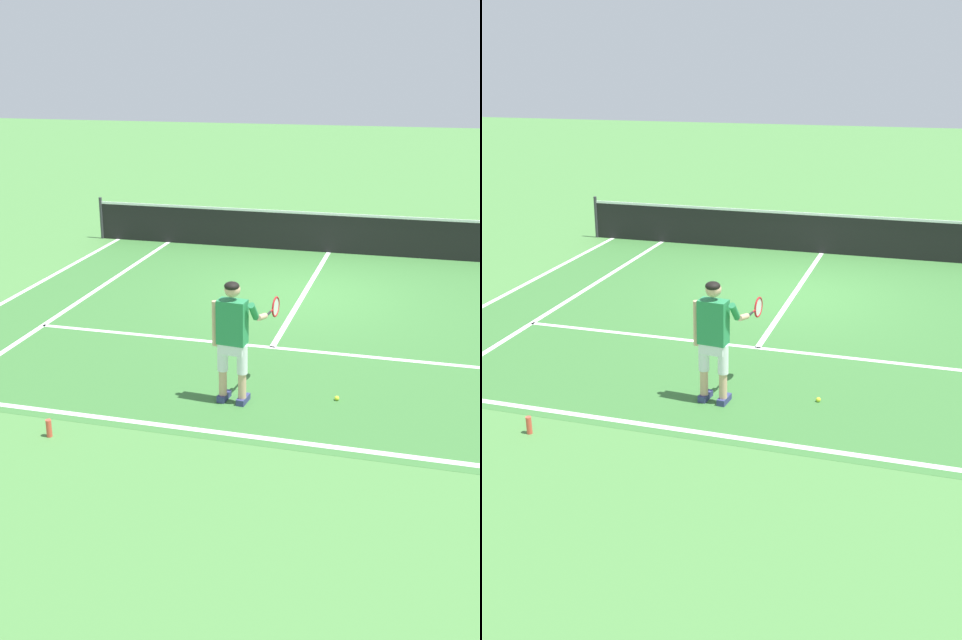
# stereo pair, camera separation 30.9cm
# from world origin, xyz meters

# --- Properties ---
(ground_plane) EXTENTS (80.00, 80.00, 0.00)m
(ground_plane) POSITION_xyz_m (0.00, 0.00, 0.00)
(ground_plane) COLOR #477F3D
(court_inner_surface) EXTENTS (10.98, 9.76, 0.00)m
(court_inner_surface) POSITION_xyz_m (0.00, -1.26, 0.00)
(court_inner_surface) COLOR #387033
(court_inner_surface) RESTS_ON ground
(line_baseline) EXTENTS (10.98, 0.10, 0.01)m
(line_baseline) POSITION_xyz_m (0.00, -5.95, 0.00)
(line_baseline) COLOR white
(line_baseline) RESTS_ON ground
(line_service) EXTENTS (8.23, 0.10, 0.01)m
(line_service) POSITION_xyz_m (0.00, -2.98, 0.00)
(line_service) COLOR white
(line_service) RESTS_ON ground
(line_centre_service) EXTENTS (0.10, 6.40, 0.01)m
(line_centre_service) POSITION_xyz_m (0.00, 0.22, 0.00)
(line_centre_service) COLOR white
(line_centre_service) RESTS_ON ground
(line_singles_left) EXTENTS (0.10, 9.36, 0.01)m
(line_singles_left) POSITION_xyz_m (-4.12, -1.26, 0.00)
(line_singles_left) COLOR white
(line_singles_left) RESTS_ON ground
(line_doubles_left) EXTENTS (0.10, 9.36, 0.01)m
(line_doubles_left) POSITION_xyz_m (-5.49, -1.26, 0.00)
(line_doubles_left) COLOR white
(line_doubles_left) RESTS_ON ground
(tennis_net) EXTENTS (11.96, 0.08, 1.07)m
(tennis_net) POSITION_xyz_m (0.00, 3.42, 0.50)
(tennis_net) COLOR #333338
(tennis_net) RESTS_ON ground
(tennis_player) EXTENTS (0.72, 1.09, 1.71)m
(tennis_player) POSITION_xyz_m (-0.08, -5.04, 0.99)
(tennis_player) COLOR navy
(tennis_player) RESTS_ON ground
(tennis_ball_near_feet) EXTENTS (0.07, 0.07, 0.07)m
(tennis_ball_near_feet) POSITION_xyz_m (1.27, -4.65, 0.03)
(tennis_ball_near_feet) COLOR #CCE02D
(tennis_ball_near_feet) RESTS_ON ground
(water_bottle) EXTENTS (0.07, 0.07, 0.23)m
(water_bottle) POSITION_xyz_m (-2.03, -6.57, 0.11)
(water_bottle) COLOR #E04C38
(water_bottle) RESTS_ON ground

